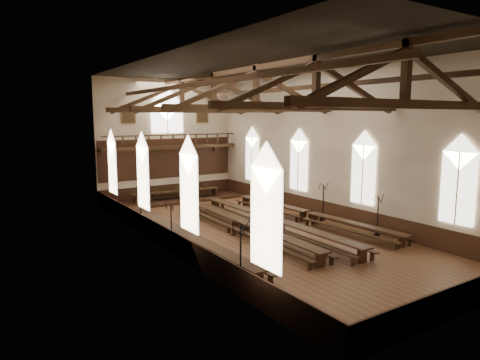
# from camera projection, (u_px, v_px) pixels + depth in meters

# --- Properties ---
(ground) EXTENTS (26.00, 26.00, 0.00)m
(ground) POSITION_uv_depth(u_px,v_px,m) (256.00, 232.00, 25.95)
(ground) COLOR brown
(ground) RESTS_ON ground
(room_walls) EXTENTS (26.00, 26.00, 26.00)m
(room_walls) POSITION_uv_depth(u_px,v_px,m) (256.00, 125.00, 25.01)
(room_walls) COLOR beige
(room_walls) RESTS_ON ground
(wainscot_band) EXTENTS (12.00, 26.00, 1.20)m
(wainscot_band) POSITION_uv_depth(u_px,v_px,m) (256.00, 222.00, 25.87)
(wainscot_band) COLOR #381E11
(wainscot_band) RESTS_ON ground
(side_windows) EXTENTS (11.85, 19.80, 4.50)m
(side_windows) POSITION_uv_depth(u_px,v_px,m) (256.00, 171.00, 25.41)
(side_windows) COLOR white
(side_windows) RESTS_ON room_walls
(end_window) EXTENTS (2.80, 0.12, 3.80)m
(end_window) POSITION_uv_depth(u_px,v_px,m) (167.00, 113.00, 35.60)
(end_window) COLOR white
(end_window) RESTS_ON room_walls
(minstrels_gallery) EXTENTS (11.80, 1.24, 3.70)m
(minstrels_gallery) POSITION_uv_depth(u_px,v_px,m) (169.00, 153.00, 35.89)
(minstrels_gallery) COLOR #392212
(minstrels_gallery) RESTS_ON room_walls
(portraits) EXTENTS (7.75, 0.09, 1.45)m
(portraits) POSITION_uv_depth(u_px,v_px,m) (167.00, 115.00, 35.62)
(portraits) COLOR brown
(portraits) RESTS_ON room_walls
(roof_trusses) EXTENTS (11.70, 25.70, 2.80)m
(roof_trusses) POSITION_uv_depth(u_px,v_px,m) (256.00, 94.00, 24.75)
(roof_trusses) COLOR #392212
(roof_trusses) RESTS_ON room_walls
(refectory_row_a) EXTENTS (1.66, 14.87, 0.80)m
(refectory_row_a) POSITION_uv_depth(u_px,v_px,m) (182.00, 234.00, 23.23)
(refectory_row_a) COLOR #392212
(refectory_row_a) RESTS_ON ground
(refectory_row_b) EXTENTS (1.82, 14.89, 0.80)m
(refectory_row_b) POSITION_uv_depth(u_px,v_px,m) (241.00, 223.00, 25.69)
(refectory_row_b) COLOR #392212
(refectory_row_b) RESTS_ON ground
(refectory_row_c) EXTENTS (1.67, 14.97, 0.81)m
(refectory_row_c) POSITION_uv_depth(u_px,v_px,m) (272.00, 221.00, 26.24)
(refectory_row_c) COLOR #392212
(refectory_row_c) RESTS_ON ground
(refectory_row_d) EXTENTS (1.93, 14.51, 0.75)m
(refectory_row_d) POSITION_uv_depth(u_px,v_px,m) (309.00, 214.00, 28.12)
(refectory_row_d) COLOR #392212
(refectory_row_d) RESTS_ON ground
(dais) EXTENTS (11.40, 2.94, 0.20)m
(dais) POSITION_uv_depth(u_px,v_px,m) (177.00, 200.00, 35.40)
(dais) COLOR #381E11
(dais) RESTS_ON ground
(high_table) EXTENTS (7.49, 1.34, 0.70)m
(high_table) POSITION_uv_depth(u_px,v_px,m) (177.00, 192.00, 35.30)
(high_table) COLOR #392212
(high_table) RESTS_ON dais
(high_chairs) EXTENTS (6.77, 0.47, 0.96)m
(high_chairs) POSITION_uv_depth(u_px,v_px,m) (173.00, 191.00, 35.92)
(high_chairs) COLOR #392212
(high_chairs) RESTS_ON dais
(candelabrum_left_near) EXTENTS (0.83, 0.85, 2.84)m
(candelabrum_left_near) POSITION_uv_depth(u_px,v_px,m) (241.00, 269.00, 17.16)
(candelabrum_left_near) COLOR black
(candelabrum_left_near) RESTS_ON ground
(candelabrum_left_mid) EXTENTS (0.74, 0.75, 2.50)m
(candelabrum_left_mid) POSITION_uv_depth(u_px,v_px,m) (171.00, 233.00, 22.78)
(candelabrum_left_mid) COLOR black
(candelabrum_left_mid) RESTS_ON ground
(candelabrum_left_far) EXTENTS (0.76, 0.80, 2.66)m
(candelabrum_left_far) POSITION_uv_depth(u_px,v_px,m) (141.00, 216.00, 26.61)
(candelabrum_left_far) COLOR black
(candelabrum_left_far) RESTS_ON ground
(candelabrum_right_near) EXTENTS (0.71, 0.73, 2.44)m
(candelabrum_right_near) POSITION_uv_depth(u_px,v_px,m) (377.00, 223.00, 25.07)
(candelabrum_right_near) COLOR black
(candelabrum_right_near) RESTS_ON ground
(candelabrum_right_mid) EXTENTS (0.68, 0.78, 2.53)m
(candelabrum_right_mid) POSITION_uv_depth(u_px,v_px,m) (323.00, 209.00, 28.83)
(candelabrum_right_mid) COLOR black
(candelabrum_right_mid) RESTS_ON ground
(candelabrum_right_far) EXTENTS (0.83, 0.83, 2.80)m
(candelabrum_right_far) POSITION_uv_depth(u_px,v_px,m) (281.00, 197.00, 32.62)
(candelabrum_right_far) COLOR black
(candelabrum_right_far) RESTS_ON ground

